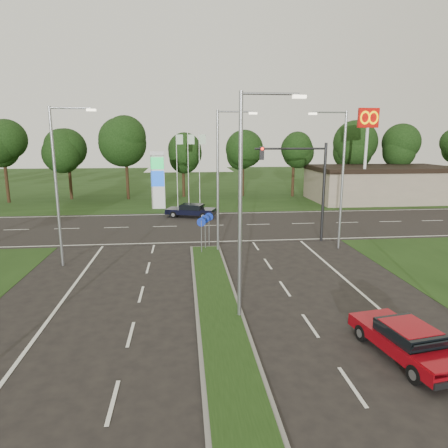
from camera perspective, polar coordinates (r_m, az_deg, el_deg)
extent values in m
plane|color=black|center=(11.80, 2.44, -25.91)|extent=(160.00, 160.00, 0.00)
cube|color=#1B3210|center=(64.62, -4.64, 5.59)|extent=(160.00, 50.00, 0.02)
cube|color=black|center=(34.01, -3.39, -0.27)|extent=(160.00, 12.00, 0.02)
cube|color=slate|center=(15.10, 0.16, -16.41)|extent=(2.00, 26.00, 0.12)
cube|color=gray|center=(51.17, 21.46, 5.34)|extent=(16.00, 9.00, 4.00)
cylinder|color=gray|center=(15.60, 2.32, 1.87)|extent=(0.16, 0.16, 9.00)
cylinder|color=gray|center=(15.64, 6.66, 18.01)|extent=(2.20, 0.10, 0.10)
cube|color=#FFF2CC|center=(15.90, 10.72, 17.42)|extent=(0.50, 0.22, 0.12)
cylinder|color=gray|center=(25.44, -0.90, 5.84)|extent=(0.16, 0.16, 9.00)
cylinder|color=gray|center=(25.47, 1.63, 15.76)|extent=(2.20, 0.10, 0.10)
cube|color=#FFF2CC|center=(25.63, 4.16, 15.49)|extent=(0.50, 0.22, 0.12)
cylinder|color=gray|center=(24.42, -22.83, 4.64)|extent=(0.16, 0.16, 9.00)
cylinder|color=gray|center=(24.01, -21.11, 15.21)|extent=(2.20, 0.10, 0.10)
cube|color=#FFF2CC|center=(23.76, -18.44, 15.19)|extent=(0.50, 0.22, 0.12)
cylinder|color=gray|center=(27.40, 16.54, 5.79)|extent=(0.16, 0.16, 9.00)
cylinder|color=gray|center=(26.91, 14.87, 15.18)|extent=(2.20, 0.10, 0.10)
cube|color=#FFF2CC|center=(26.54, 12.56, 15.12)|extent=(0.50, 0.22, 0.12)
cylinder|color=black|center=(29.19, 14.03, 4.31)|extent=(0.20, 0.20, 7.00)
cylinder|color=black|center=(28.20, 9.49, 10.57)|extent=(5.00, 0.14, 0.14)
cube|color=black|center=(27.75, 5.42, 10.04)|extent=(0.28, 0.28, 0.90)
sphere|color=#FF190C|center=(27.56, 5.51, 10.65)|extent=(0.20, 0.20, 0.20)
cylinder|color=gray|center=(25.48, -3.24, -1.94)|extent=(0.06, 0.06, 2.20)
cylinder|color=#0C26A5|center=(25.26, -3.27, 0.26)|extent=(0.56, 0.04, 0.56)
cylinder|color=gray|center=(26.46, -2.69, -1.40)|extent=(0.06, 0.06, 2.20)
cylinder|color=#0C26A5|center=(26.25, -2.71, 0.72)|extent=(0.56, 0.04, 0.56)
cylinder|color=gray|center=(27.16, -2.14, -1.05)|extent=(0.06, 0.06, 2.20)
cylinder|color=#0C26A5|center=(26.95, -2.16, 1.03)|extent=(0.56, 0.04, 0.56)
cube|color=silver|center=(42.49, -9.42, 6.16)|extent=(1.40, 0.30, 6.00)
cube|color=#0CA53F|center=(42.17, -9.52, 8.57)|extent=(1.30, 0.08, 1.20)
cube|color=#0C3FBF|center=(42.29, -9.45, 6.40)|extent=(1.30, 0.08, 1.60)
cylinder|color=silver|center=(43.32, -6.73, 7.68)|extent=(0.08, 0.08, 8.00)
cube|color=#B2D8B2|center=(43.20, -6.36, 11.92)|extent=(0.70, 0.02, 1.00)
cylinder|color=silver|center=(43.32, -5.13, 7.71)|extent=(0.08, 0.08, 8.00)
cube|color=#B2D8B2|center=(43.21, -4.73, 11.96)|extent=(0.70, 0.02, 1.00)
cylinder|color=silver|center=(43.36, -3.53, 7.74)|extent=(0.08, 0.08, 8.00)
cube|color=#B2D8B2|center=(43.25, -3.11, 11.98)|extent=(0.70, 0.02, 1.00)
cylinder|color=silver|center=(45.59, 19.52, 8.55)|extent=(0.30, 0.30, 10.00)
cube|color=#BF0C07|center=(45.59, 19.92, 14.07)|extent=(2.20, 0.35, 2.00)
torus|color=#FFC600|center=(45.20, 19.52, 14.12)|extent=(1.06, 0.16, 1.06)
torus|color=#FFC600|center=(45.58, 20.57, 14.02)|extent=(1.06, 0.16, 1.06)
cylinder|color=black|center=(49.48, -4.26, 6.17)|extent=(0.36, 0.36, 4.40)
sphere|color=black|center=(49.22, -4.34, 11.16)|extent=(6.00, 6.00, 6.00)
sphere|color=black|center=(49.03, -4.00, 12.33)|extent=(4.80, 4.80, 4.80)
cube|color=maroon|center=(15.34, 24.62, -15.12)|extent=(2.43, 4.50, 0.44)
cube|color=black|center=(15.11, 24.97, -13.83)|extent=(1.77, 2.10, 0.41)
cube|color=maroon|center=(15.02, 25.04, -13.12)|extent=(1.63, 1.75, 0.04)
cylinder|color=black|center=(15.95, 19.06, -14.51)|extent=(0.29, 0.63, 0.60)
cylinder|color=black|center=(16.85, 23.65, -13.42)|extent=(0.29, 0.63, 0.60)
cylinder|color=black|center=(14.09, 25.64, -18.84)|extent=(0.29, 0.63, 0.60)
cube|color=black|center=(37.80, -4.76, 1.83)|extent=(4.85, 3.18, 0.46)
cube|color=black|center=(37.70, -4.64, 2.48)|extent=(2.37, 2.11, 0.43)
cube|color=black|center=(37.67, -4.65, 2.80)|extent=(2.00, 1.91, 0.04)
cylinder|color=black|center=(37.52, -7.24, 1.31)|extent=(0.67, 0.40, 0.63)
cylinder|color=black|center=(39.08, -6.40, 1.76)|extent=(0.67, 0.40, 0.63)
cylinder|color=black|center=(36.65, -3.00, 1.14)|extent=(0.67, 0.40, 0.63)
cylinder|color=black|center=(38.24, -2.32, 1.61)|extent=(0.67, 0.40, 0.63)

